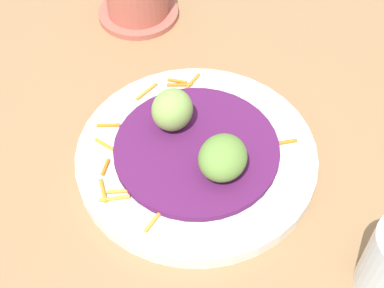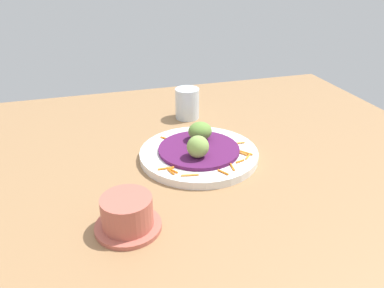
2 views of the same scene
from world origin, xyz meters
The scene contains 8 objects.
table_surface centered at (0.00, 0.00, 1.00)cm, with size 110.00×110.00×2.00cm, color #936D47.
main_plate centered at (4.34, -5.59, 2.85)cm, with size 26.01×26.01×1.70cm, color white.
cabbage_bed centered at (4.34, -5.59, 4.09)cm, with size 17.77×17.77×0.78cm, color #51194C.
carrot_garnish centered at (3.56, -0.52, 3.90)cm, with size 21.51×20.44×0.40cm.
guac_scoop_left centered at (5.78, -1.79, 6.85)cm, with size 4.64×4.35×4.72cm, color #84A851.
guac_scoop_center centered at (2.90, -9.40, 6.58)cm, with size 4.86×5.43×4.20cm, color olive.
terracotta_bowl centered at (22.69, 14.05, 4.76)cm, with size 11.06×11.06×5.97cm.
water_glass centered at (0.56, -28.26, 6.10)cm, with size 6.47×6.47×8.21cm, color silver.
Camera 2 is at (26.82, 65.07, 43.10)cm, focal length 35.82 mm.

